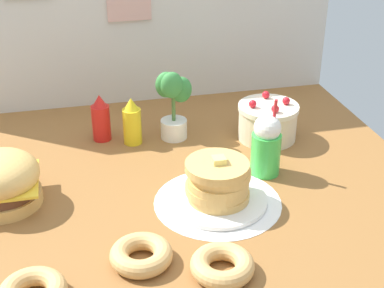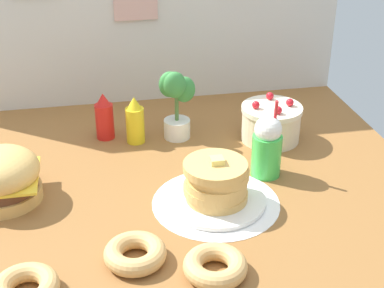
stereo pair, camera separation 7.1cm
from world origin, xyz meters
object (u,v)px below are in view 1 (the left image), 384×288
donut_chocolate (141,254)px  potted_plant (173,102)px  ketchup_bottle (101,119)px  mustard_bottle (132,122)px  cream_soda_cup (266,145)px  donut_vanilla (222,265)px  pancake_stack (218,185)px  burger (1,181)px  layer_cake (268,121)px

donut_chocolate → potted_plant: potted_plant is taller
ketchup_bottle → mustard_bottle: (12.55, -6.28, 0.00)cm
cream_soda_cup → donut_vanilla: cream_soda_cup is taller
pancake_stack → donut_chocolate: (-31.36, -26.04, -4.45)cm
donut_chocolate → ketchup_bottle: bearing=92.9°
burger → ketchup_bottle: ketchup_bottle is taller
burger → donut_chocolate: 60.91cm
ketchup_bottle → donut_chocolate: ketchup_bottle is taller
ketchup_bottle → cream_soda_cup: 73.09cm
pancake_stack → donut_chocolate: pancake_stack is taller
layer_cake → donut_vanilla: size_ratio=1.34×
ketchup_bottle → layer_cake: bearing=-12.4°
layer_cake → donut_vanilla: (-42.98, -80.01, -4.91)cm
mustard_bottle → cream_soda_cup: 59.30cm
burger → potted_plant: bearing=27.9°
burger → cream_soda_cup: bearing=-0.6°
mustard_bottle → donut_vanilla: 90.45cm
burger → ketchup_bottle: bearing=47.6°
layer_cake → donut_chocolate: bearing=-133.3°
ketchup_bottle → donut_vanilla: bearing=-74.2°
cream_soda_cup → potted_plant: size_ratio=0.98×
burger → layer_cake: size_ratio=1.06×
pancake_stack → donut_vanilla: bearing=-103.5°
burger → donut_chocolate: size_ratio=1.43×
donut_vanilla → mustard_bottle: bearing=99.2°
donut_chocolate → donut_vanilla: bearing=-24.5°
layer_cake → potted_plant: 41.45cm
layer_cake → donut_vanilla: 90.95cm
burger → potted_plant: size_ratio=0.87×
potted_plant → ketchup_bottle: bearing=169.8°
ketchup_bottle → burger: bearing=-132.4°
pancake_stack → ketchup_bottle: size_ratio=1.70×
mustard_bottle → potted_plant: 19.52cm
donut_chocolate → potted_plant: (26.36, 79.50, 13.82)cm
potted_plant → donut_chocolate: bearing=-108.3°
mustard_bottle → burger: bearing=-144.9°
donut_chocolate → potted_plant: bearing=71.7°
ketchup_bottle → mustard_bottle: size_ratio=1.00×
potted_plant → mustard_bottle: bearing=-177.6°
burger → mustard_bottle: 62.27cm
donut_chocolate → pancake_stack: bearing=39.7°
cream_soda_cup → donut_chocolate: (-54.74, -41.98, -9.10)cm
cream_soda_cup → donut_chocolate: bearing=-142.5°
donut_chocolate → donut_vanilla: (22.66, -10.32, 0.00)cm
layer_cake → mustard_bottle: bearing=171.0°
layer_cake → mustard_bottle: mustard_bottle is taller
donut_chocolate → potted_plant: 84.89cm
donut_chocolate → layer_cake: bearing=46.7°
pancake_stack → layer_cake: size_ratio=1.36×
mustard_bottle → donut_chocolate: size_ratio=1.08×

